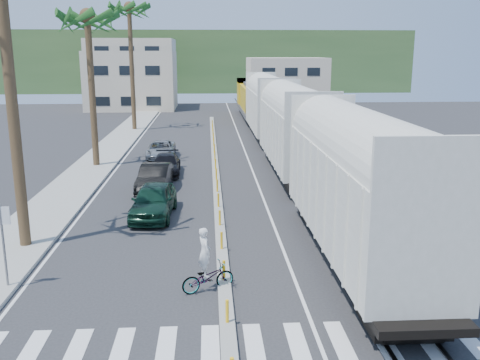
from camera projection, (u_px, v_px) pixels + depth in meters
name	position (u px, v px, depth m)	size (l,w,h in m)	color
ground	(226.00, 311.00, 16.55)	(140.00, 140.00, 0.00)	#28282B
sidewalk	(102.00, 158.00, 40.30)	(3.00, 90.00, 0.15)	gray
rails	(275.00, 149.00, 44.02)	(1.56, 100.00, 0.06)	black
median	(216.00, 170.00, 35.91)	(0.45, 60.00, 0.85)	gray
crosswalk	(229.00, 345.00, 14.61)	(14.00, 2.20, 0.01)	silver
lane_markings	(186.00, 157.00, 40.70)	(9.42, 90.00, 0.01)	silver
freight_train	(281.00, 120.00, 39.84)	(3.00, 60.94, 5.85)	beige
palm_trees	(92.00, 6.00, 35.60)	(3.50, 37.20, 13.75)	brown
street_sign	(2.00, 234.00, 17.61)	(0.60, 0.08, 3.00)	slate
buildings	(170.00, 75.00, 84.72)	(38.00, 27.00, 10.00)	beige
hillside	(209.00, 61.00, 112.24)	(80.00, 20.00, 12.00)	#385628
car_lead	(154.00, 201.00, 25.87)	(2.20, 4.86, 1.62)	#0F2E21
car_second	(155.00, 178.00, 30.70)	(1.91, 4.75, 1.53)	black
car_third	(166.00, 165.00, 34.93)	(1.93, 4.53, 1.30)	black
car_rear	(161.00, 149.00, 40.57)	(2.16, 4.55, 1.26)	#9C9EA1
cyclist	(207.00, 272.00, 17.78)	(1.90, 2.27, 2.23)	#9EA0A5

